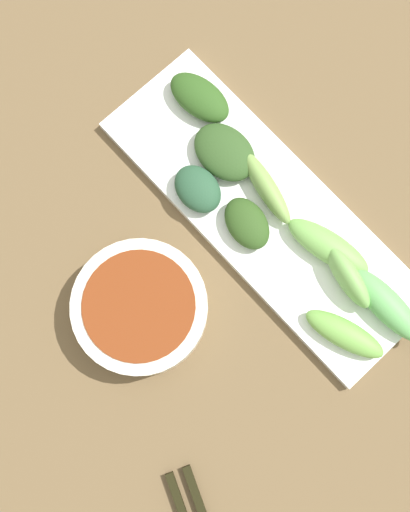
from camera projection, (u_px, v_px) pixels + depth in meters
The scene contains 12 objects.
tabletop at pixel (221, 253), 0.66m from camera, with size 2.10×2.10×0.02m, color brown.
sauce_bowl at pixel (140, 307), 0.62m from camera, with size 0.14×0.14×0.04m.
serving_plate at pixel (266, 213), 0.65m from camera, with size 0.13×0.38×0.01m, color white.
broccoli_leafy_0 at pixel (225, 152), 0.65m from camera, with size 0.05×0.07×0.02m, color #2E4D21.
broccoli_leafy_1 at pixel (200, 97), 0.66m from camera, with size 0.04×0.07×0.02m, color #2C521C.
broccoli_stalk_2 at pixel (266, 187), 0.64m from camera, with size 0.02×0.09×0.02m, color #78A04C.
broccoli_stalk_3 at pixel (344, 334), 0.61m from camera, with size 0.03×0.09×0.02m, color #6BA645.
broccoli_stalk_4 at pixel (386, 305), 0.62m from camera, with size 0.03×0.10×0.03m, color #62AE5B.
broccoli_leafy_5 at pixel (246, 222), 0.63m from camera, with size 0.04×0.06×0.02m, color #2D4C1C.
broccoli_stalk_6 at pixel (328, 247), 0.63m from camera, with size 0.03×0.09×0.02m, color #6FAA4D.
broccoli_stalk_7 at pixel (348, 277), 0.62m from camera, with size 0.02×0.07×0.03m, color #73AC53.
broccoli_leafy_8 at pixel (198, 189), 0.64m from camera, with size 0.04×0.06×0.03m, color #285035.
Camera 1 is at (-0.10, -0.08, 0.66)m, focal length 43.36 mm.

